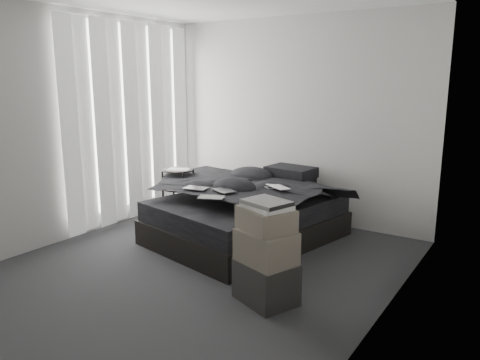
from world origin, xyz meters
The scene contains 23 objects.
floor centered at (0.00, 0.00, 0.00)m, with size 3.60×4.20×0.01m, color #2E2E31.
wall_back centered at (0.00, 2.10, 1.30)m, with size 3.60×0.01×2.60m, color beige.
wall_left centered at (-1.80, 0.00, 1.30)m, with size 0.01×4.20×2.60m, color beige.
wall_right centered at (1.80, 0.00, 1.30)m, with size 0.01×4.20×2.60m, color beige.
window_left centered at (-1.78, 0.90, 1.35)m, with size 0.02×2.00×2.30m, color white.
curtain_left centered at (-1.73, 0.90, 1.28)m, with size 0.06×2.12×2.48m, color white.
bed centered at (-0.06, 1.02, 0.14)m, with size 1.53×2.02×0.28m, color black.
mattress centered at (-0.06, 1.02, 0.38)m, with size 1.47×1.97×0.22m, color black.
duvet centered at (-0.07, 0.97, 0.61)m, with size 1.49×1.73×0.24m, color black.
pillow_lower centered at (0.06, 1.80, 0.56)m, with size 0.61×0.41×0.14m, color black.
pillow_upper centered at (0.12, 1.77, 0.69)m, with size 0.57×0.39×0.13m, color black.
laptop centered at (0.32, 0.99, 0.74)m, with size 0.32×0.21×0.03m, color silver.
comic_a centered at (-0.41, 0.54, 0.73)m, with size 0.26×0.17×0.01m, color black.
comic_b centered at (-0.09, 0.63, 0.74)m, with size 0.26×0.17×0.01m, color black.
comic_c centered at (-0.03, 0.31, 0.74)m, with size 0.26×0.17×0.01m, color black.
side_stand centered at (-1.10, 1.05, 0.35)m, with size 0.38×0.38×0.70m, color black.
papers centered at (-1.09, 1.04, 0.71)m, with size 0.27×0.20×0.01m, color white.
floor_books centered at (-1.59, 1.15, 0.07)m, with size 0.14×0.20×0.14m, color black.
box_lower centered at (0.92, -0.20, 0.18)m, with size 0.48×0.37×0.35m, color black.
box_mid centered at (0.92, -0.21, 0.49)m, with size 0.45×0.35×0.27m, color #665D50.
box_upper centered at (0.91, -0.20, 0.71)m, with size 0.42×0.34×0.19m, color #665D50.
art_book_white centered at (0.92, -0.20, 0.83)m, with size 0.36×0.29×0.04m, color silver.
art_book_snake centered at (0.92, -0.21, 0.86)m, with size 0.35×0.28×0.03m, color silver.
Camera 1 is at (2.73, -3.35, 1.83)m, focal length 35.00 mm.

